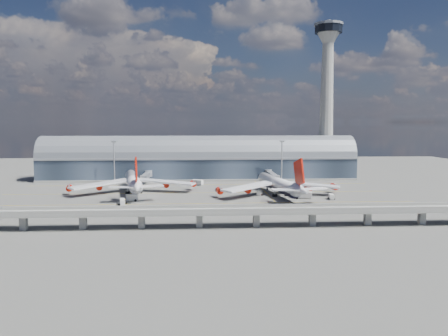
{
  "coord_description": "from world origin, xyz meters",
  "views": [
    {
      "loc": [
        -0.12,
        -204.82,
        36.62
      ],
      "look_at": [
        12.41,
        10.0,
        14.0
      ],
      "focal_mm": 35.0,
      "sensor_mm": 36.0,
      "label": 1
    }
  ],
  "objects": [
    {
      "name": "service_truck_5",
      "position": [
        -0.93,
        47.59,
        1.66
      ],
      "size": [
        7.05,
        5.75,
        3.24
      ],
      "rotation": [
        0.0,
        0.0,
        1.01
      ],
      "color": "beige",
      "rests_on": "ground"
    },
    {
      "name": "ground",
      "position": [
        0.0,
        0.0,
        0.0
      ],
      "size": [
        500.0,
        500.0,
        0.0
      ],
      "primitive_type": "plane",
      "color": "#474744",
      "rests_on": "ground"
    },
    {
      "name": "guideway",
      "position": [
        -0.0,
        -55.0,
        5.29
      ],
      "size": [
        220.0,
        8.5,
        7.2
      ],
      "color": "gray",
      "rests_on": "ground"
    },
    {
      "name": "taxi_lines",
      "position": [
        0.0,
        22.11,
        0.01
      ],
      "size": [
        200.0,
        80.12,
        0.01
      ],
      "color": "gold",
      "rests_on": "ground"
    },
    {
      "name": "floodlight_mast_right",
      "position": [
        50.0,
        55.0,
        13.63
      ],
      "size": [
        3.0,
        0.7,
        25.7
      ],
      "color": "gray",
      "rests_on": "ground"
    },
    {
      "name": "cargo_train_1",
      "position": [
        48.86,
        -31.04,
        0.77
      ],
      "size": [
        8.98,
        2.81,
        1.48
      ],
      "rotation": [
        0.0,
        0.0,
        1.73
      ],
      "color": "gray",
      "rests_on": "ground"
    },
    {
      "name": "airliner_right",
      "position": [
        40.14,
        8.97,
        5.53
      ],
      "size": [
        64.07,
        67.03,
        21.32
      ],
      "rotation": [
        0.0,
        0.0,
        0.17
      ],
      "color": "white",
      "rests_on": "ground"
    },
    {
      "name": "cargo_train_0",
      "position": [
        -12.07,
        -35.01,
        0.92
      ],
      "size": [
        5.47,
        3.13,
        1.77
      ],
      "rotation": [
        0.0,
        0.0,
        1.27
      ],
      "color": "gray",
      "rests_on": "ground"
    },
    {
      "name": "airliner_left",
      "position": [
        -34.01,
        21.43,
        6.09
      ],
      "size": [
        66.09,
        69.59,
        21.31
      ],
      "rotation": [
        0.0,
        0.0,
        0.2
      ],
      "color": "white",
      "rests_on": "ground"
    },
    {
      "name": "service_truck_3",
      "position": [
        62.99,
        -2.79,
        1.27
      ],
      "size": [
        2.6,
        5.32,
        2.48
      ],
      "rotation": [
        0.0,
        0.0,
        -0.12
      ],
      "color": "beige",
      "rests_on": "ground"
    },
    {
      "name": "service_truck_1",
      "position": [
        -31.45,
        -1.76,
        1.58
      ],
      "size": [
        5.8,
        3.59,
        3.13
      ],
      "rotation": [
        0.0,
        0.0,
        1.79
      ],
      "color": "beige",
      "rests_on": "ground"
    },
    {
      "name": "floodlight_mast_left",
      "position": [
        -50.0,
        55.0,
        13.63
      ],
      "size": [
        3.0,
        0.7,
        25.7
      ],
      "color": "gray",
      "rests_on": "ground"
    },
    {
      "name": "service_truck_4",
      "position": [
        30.36,
        10.75,
        1.33
      ],
      "size": [
        3.51,
        5.0,
        2.64
      ],
      "rotation": [
        0.0,
        0.0,
        -0.34
      ],
      "color": "beige",
      "rests_on": "ground"
    },
    {
      "name": "jet_bridge_right",
      "position": [
        43.35,
        51.18,
        5.18
      ],
      "size": [
        4.4,
        32.0,
        7.25
      ],
      "color": "gray",
      "rests_on": "ground"
    },
    {
      "name": "cargo_train_2",
      "position": [
        23.93,
        -34.03,
        0.78
      ],
      "size": [
        4.53,
        3.36,
        1.5
      ],
      "rotation": [
        0.0,
        0.0,
        1.07
      ],
      "color": "gray",
      "rests_on": "ground"
    },
    {
      "name": "service_truck_0",
      "position": [
        -34.16,
        -11.12,
        1.34
      ],
      "size": [
        3.31,
        6.54,
        2.59
      ],
      "rotation": [
        0.0,
        0.0,
        0.21
      ],
      "color": "beige",
      "rests_on": "ground"
    },
    {
      "name": "service_truck_2",
      "position": [
        49.79,
        0.46,
        1.69
      ],
      "size": [
        9.33,
        5.18,
        3.25
      ],
      "rotation": [
        0.0,
        0.0,
        1.26
      ],
      "color": "beige",
      "rests_on": "ground"
    },
    {
      "name": "control_tower",
      "position": [
        85.0,
        83.0,
        51.64
      ],
      "size": [
        19.0,
        19.0,
        103.0
      ],
      "color": "gray",
      "rests_on": "ground"
    },
    {
      "name": "terminal",
      "position": [
        0.0,
        77.99,
        11.34
      ],
      "size": [
        200.0,
        30.0,
        28.0
      ],
      "color": "#212A37",
      "rests_on": "ground"
    },
    {
      "name": "jet_bridge_left",
      "position": [
        -30.96,
        53.12,
        5.18
      ],
      "size": [
        4.4,
        28.0,
        7.25
      ],
      "color": "gray",
      "rests_on": "ground"
    }
  ]
}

